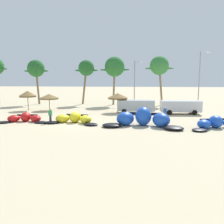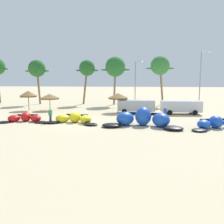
# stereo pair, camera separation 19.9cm
# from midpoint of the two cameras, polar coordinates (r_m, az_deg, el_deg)

# --- Properties ---
(ground_plane) EXTENTS (260.00, 260.00, 0.00)m
(ground_plane) POSITION_cam_midpoint_polar(r_m,az_deg,el_deg) (25.77, -8.22, -2.68)
(ground_plane) COLOR beige
(kite_left) EXTENTS (5.75, 2.98, 1.04)m
(kite_left) POSITION_cam_midpoint_polar(r_m,az_deg,el_deg) (28.01, -20.44, -1.42)
(kite_left) COLOR black
(kite_left) RESTS_ON ground
(kite_left_of_center) EXTENTS (6.36, 3.30, 1.21)m
(kite_left_of_center) POSITION_cam_midpoint_polar(r_m,az_deg,el_deg) (25.86, -9.11, -1.62)
(kite_left_of_center) COLOR black
(kite_left_of_center) RESTS_ON ground
(kite_center) EXTENTS (8.37, 4.24, 1.91)m
(kite_center) POSITION_cam_midpoint_polar(r_m,az_deg,el_deg) (23.93, 7.81, -1.72)
(kite_center) COLOR black
(kite_center) RESTS_ON ground
(kite_right_of_center) EXTENTS (6.30, 3.65, 1.23)m
(kite_right_of_center) POSITION_cam_midpoint_polar(r_m,az_deg,el_deg) (24.76, 24.76, -2.67)
(kite_right_of_center) COLOR black
(kite_right_of_center) RESTS_ON ground
(beach_umbrella_near_van) EXTENTS (2.62, 2.62, 3.04)m
(beach_umbrella_near_van) POSITION_cam_midpoint_polar(r_m,az_deg,el_deg) (37.89, -19.78, 4.22)
(beach_umbrella_near_van) COLOR brown
(beach_umbrella_near_van) RESTS_ON ground
(beach_umbrella_middle) EXTENTS (2.98, 2.98, 2.54)m
(beach_umbrella_middle) POSITION_cam_midpoint_polar(r_m,az_deg,el_deg) (37.03, -14.94, 3.69)
(beach_umbrella_middle) COLOR brown
(beach_umbrella_middle) RESTS_ON ground
(beach_umbrella_near_palms) EXTENTS (2.93, 2.93, 2.81)m
(beach_umbrella_near_palms) POSITION_cam_midpoint_polar(r_m,az_deg,el_deg) (33.47, 1.66, 3.95)
(beach_umbrella_near_palms) COLOR brown
(beach_umbrella_near_palms) RESTS_ON ground
(parked_van) EXTENTS (5.50, 2.45, 1.84)m
(parked_van) POSITION_cam_midpoint_polar(r_m,az_deg,el_deg) (33.31, 16.55, 1.38)
(parked_van) COLOR silver
(parked_van) RESTS_ON ground
(parked_car_second) EXTENTS (5.26, 2.35, 1.84)m
(parked_car_second) POSITION_cam_midpoint_polar(r_m,az_deg,el_deg) (33.13, 5.99, 1.63)
(parked_car_second) COLOR #B2B7BC
(parked_car_second) RESTS_ON ground
(person_near_kites) EXTENTS (0.36, 0.24, 1.62)m
(person_near_kites) POSITION_cam_midpoint_polar(r_m,az_deg,el_deg) (27.59, 13.12, -0.38)
(person_near_kites) COLOR #383842
(person_near_kites) RESTS_ON ground
(person_by_umbrellas) EXTENTS (0.36, 0.24, 1.62)m
(person_by_umbrellas) POSITION_cam_midpoint_polar(r_m,az_deg,el_deg) (26.29, -14.72, -0.84)
(person_by_umbrellas) COLOR #383842
(person_by_umbrellas) RESTS_ON ground
(palm_left) EXTENTS (4.89, 3.26, 8.49)m
(palm_left) POSITION_cam_midpoint_polar(r_m,az_deg,el_deg) (47.49, -17.87, 10.05)
(palm_left) COLOR brown
(palm_left) RESTS_ON ground
(palm_left_of_gap) EXTENTS (4.53, 3.02, 8.44)m
(palm_left_of_gap) POSITION_cam_midpoint_polar(r_m,az_deg,el_deg) (45.38, -6.05, 10.57)
(palm_left_of_gap) COLOR brown
(palm_left_of_gap) RESTS_ON ground
(palm_center_left) EXTENTS (5.59, 3.73, 8.98)m
(palm_center_left) POSITION_cam_midpoint_polar(r_m,az_deg,el_deg) (44.13, 0.95, 10.98)
(palm_center_left) COLOR #7F6647
(palm_center_left) RESTS_ON ground
(palm_center_right) EXTENTS (5.24, 3.49, 9.06)m
(palm_center_right) POSITION_cam_midpoint_polar(r_m,az_deg,el_deg) (44.55, 11.88, 11.02)
(palm_center_right) COLOR #7F6647
(palm_center_right) RESTS_ON ground
(lamppost_west) EXTENTS (1.55, 0.24, 8.27)m
(lamppost_west) POSITION_cam_midpoint_polar(r_m,az_deg,el_deg) (45.46, 6.03, 7.82)
(lamppost_west) COLOR gray
(lamppost_west) RESTS_ON ground
(lamppost_west_center) EXTENTS (1.83, 0.24, 9.98)m
(lamppost_west_center) POSITION_cam_midpoint_polar(r_m,az_deg,el_deg) (47.78, 21.19, 8.42)
(lamppost_west_center) COLOR gray
(lamppost_west_center) RESTS_ON ground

